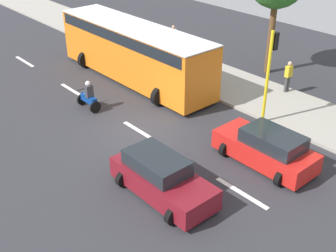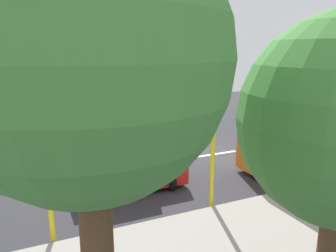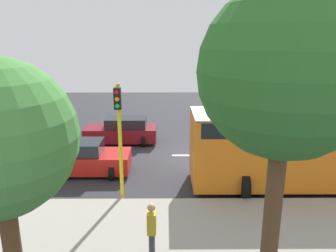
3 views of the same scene
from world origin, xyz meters
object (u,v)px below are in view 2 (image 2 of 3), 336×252
at_px(pedestrian_by_tree, 336,222).
at_px(street_tree_north, 87,66).
at_px(traffic_light_corner, 215,123).
at_px(traffic_light_midblock, 45,142).
at_px(car_maroon, 125,139).
at_px(car_red, 128,171).
at_px(motorcycle, 265,133).

relative_size(pedestrian_by_tree, street_tree_north, 0.26).
height_order(traffic_light_corner, traffic_light_midblock, same).
bearing_deg(car_maroon, car_red, -15.64).
height_order(traffic_light_midblock, street_tree_north, street_tree_north).
bearing_deg(car_maroon, motorcycle, 77.18).
xyz_separation_m(motorcycle, street_tree_north, (10.72, -11.67, 4.45)).
xyz_separation_m(pedestrian_by_tree, traffic_light_corner, (-3.62, -1.30, 1.87)).
bearing_deg(motorcycle, traffic_light_midblock, -65.77).
bearing_deg(traffic_light_midblock, street_tree_north, 1.88).
distance_m(pedestrian_by_tree, street_tree_north, 7.63).
relative_size(pedestrian_by_tree, traffic_light_corner, 0.38).
height_order(traffic_light_corner, street_tree_north, street_tree_north).
bearing_deg(traffic_light_midblock, pedestrian_by_tree, 60.53).
bearing_deg(traffic_light_corner, pedestrian_by_tree, 19.78).
relative_size(car_maroon, traffic_light_corner, 0.93).
distance_m(car_red, traffic_light_midblock, 4.56).
relative_size(car_red, traffic_light_midblock, 0.92).
height_order(car_maroon, car_red, same).
bearing_deg(traffic_light_corner, motorcycle, 128.32).
distance_m(car_red, pedestrian_by_tree, 7.15).
height_order(car_red, pedestrian_by_tree, pedestrian_by_tree).
distance_m(motorcycle, traffic_light_midblock, 13.19).
height_order(car_maroon, motorcycle, motorcycle).
bearing_deg(street_tree_north, car_red, 160.83).
distance_m(car_maroon, pedestrian_by_tree, 10.91).
relative_size(motorcycle, traffic_light_corner, 0.34).
relative_size(traffic_light_corner, traffic_light_midblock, 1.00).
height_order(motorcycle, traffic_light_corner, traffic_light_corner).
height_order(car_red, motorcycle, motorcycle).
xyz_separation_m(motorcycle, pedestrian_by_tree, (8.95, -5.44, 0.42)).
bearing_deg(car_red, car_maroon, 164.36).
relative_size(motorcycle, traffic_light_midblock, 0.34).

